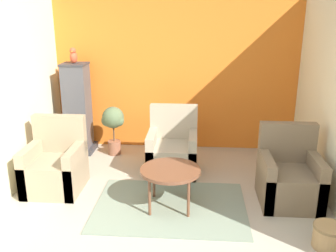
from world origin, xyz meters
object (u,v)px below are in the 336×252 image
object	(u,v)px
birdcage	(78,110)
wicker_basket	(329,236)
coffee_table	(170,172)
armchair_right	(289,179)
armchair_left	(56,167)
potted_plant	(113,123)
parrot	(74,56)
armchair_middle	(173,151)

from	to	relation	value
birdcage	wicker_basket	size ratio (longest dim) A/B	4.53
coffee_table	armchair_right	size ratio (longest dim) A/B	0.76
armchair_left	wicker_basket	xyz separation A→B (m)	(3.30, -1.10, -0.18)
potted_plant	wicker_basket	world-z (taller)	potted_plant
coffee_table	armchair_left	xyz separation A→B (m)	(-1.60, 0.39, -0.16)
coffee_table	parrot	world-z (taller)	parrot
armchair_left	potted_plant	world-z (taller)	armchair_left
armchair_left	potted_plant	bearing A→B (deg)	68.33
wicker_basket	armchair_middle	bearing A→B (deg)	134.04
armchair_right	potted_plant	world-z (taller)	armchair_right
armchair_middle	parrot	bearing A→B (deg)	156.84
parrot	potted_plant	world-z (taller)	parrot
parrot	wicker_basket	distance (m)	4.50
parrot	potted_plant	distance (m)	1.26
coffee_table	armchair_left	bearing A→B (deg)	166.21
coffee_table	birdcage	size ratio (longest dim) A/B	0.49
coffee_table	parrot	bearing A→B (deg)	133.27
parrot	wicker_basket	xyz separation A→B (m)	(3.41, -2.51, -1.51)
armchair_middle	birdcage	bearing A→B (deg)	156.91
armchair_middle	wicker_basket	distance (m)	2.52
coffee_table	parrot	xyz separation A→B (m)	(-1.70, 1.81, 1.17)
birdcage	potted_plant	xyz separation A→B (m)	(0.62, -0.10, -0.18)
armchair_left	birdcage	world-z (taller)	birdcage
armchair_right	armchair_middle	xyz separation A→B (m)	(-1.54, 0.83, 0.00)
parrot	armchair_right	bearing A→B (deg)	-25.64
armchair_left	birdcage	xyz separation A→B (m)	(-0.10, 1.42, 0.43)
birdcage	parrot	distance (m)	0.91
armchair_middle	potted_plant	xyz separation A→B (m)	(-1.04, 0.61, 0.25)
armchair_middle	wicker_basket	world-z (taller)	armchair_middle
armchair_right	parrot	bearing A→B (deg)	154.36
armchair_right	potted_plant	distance (m)	2.96
potted_plant	wicker_basket	distance (m)	3.71
coffee_table	armchair_middle	world-z (taller)	armchair_middle
coffee_table	parrot	size ratio (longest dim) A/B	2.85
coffee_table	armchair_left	world-z (taller)	armchair_left
armchair_right	armchair_middle	size ratio (longest dim) A/B	1.00
armchair_left	armchair_middle	size ratio (longest dim) A/B	1.00
armchair_left	wicker_basket	bearing A→B (deg)	-18.37
wicker_basket	armchair_right	bearing A→B (deg)	101.71
armchair_right	birdcage	distance (m)	3.58
wicker_basket	armchair_left	bearing A→B (deg)	161.63
armchair_left	armchair_middle	bearing A→B (deg)	24.39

